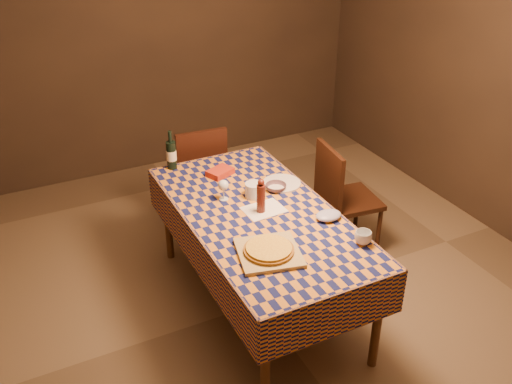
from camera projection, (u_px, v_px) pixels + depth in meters
room at (260, 131)px, 3.44m from camera, size 5.00×5.10×2.70m
dining_table at (259, 222)px, 3.76m from camera, size 0.94×1.84×0.77m
cutting_board at (269, 253)px, 3.32m from camera, size 0.43×0.43×0.02m
pizza at (269, 249)px, 3.30m from camera, size 0.30×0.30×0.03m
pepper_mill at (261, 197)px, 3.68m from camera, size 0.07×0.07×0.24m
bowl at (276, 187)px, 3.97m from camera, size 0.18×0.18×0.05m
wine_glass at (223, 186)px, 3.82m from camera, size 0.08×0.08×0.15m
wine_bottle at (171, 154)px, 4.22m from camera, size 0.10×0.10×0.30m
deli_tub at (254, 190)px, 3.88m from camera, size 0.16×0.16×0.10m
takeout_container at (220, 172)px, 4.17m from camera, size 0.22×0.19×0.05m
white_plate at (282, 183)px, 4.05m from camera, size 0.36×0.36×0.02m
tumbler at (363, 238)px, 3.40m from camera, size 0.13×0.13×0.08m
flour_patch at (264, 209)px, 3.75m from camera, size 0.27×0.22×0.00m
flour_bag at (328, 215)px, 3.65m from camera, size 0.20×0.17×0.05m
chair_far at (199, 171)px, 4.77m from camera, size 0.45×0.46×0.93m
chair_right at (341, 194)px, 4.43m from camera, size 0.47×0.47×0.93m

